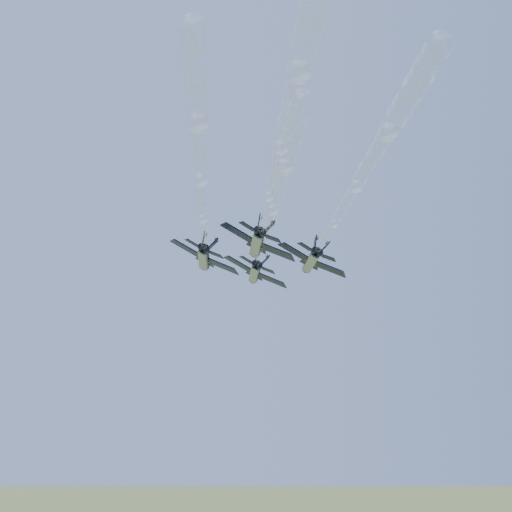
{
  "coord_description": "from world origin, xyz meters",
  "views": [
    {
      "loc": [
        -6.25,
        -104.28,
        74.39
      ],
      "look_at": [
        -1.42,
        4.06,
        101.18
      ],
      "focal_mm": 50.0,
      "sensor_mm": 36.0,
      "label": 1
    }
  ],
  "objects_px": {
    "jet_slot": "(257,244)",
    "jet_left": "(204,258)",
    "jet_right": "(311,261)",
    "jet_lead": "(255,273)"
  },
  "relations": [
    {
      "from": "jet_right",
      "to": "jet_slot",
      "type": "bearing_deg",
      "value": -131.59
    },
    {
      "from": "jet_lead",
      "to": "jet_right",
      "type": "height_order",
      "value": "same"
    },
    {
      "from": "jet_left",
      "to": "jet_right",
      "type": "height_order",
      "value": "same"
    },
    {
      "from": "jet_lead",
      "to": "jet_left",
      "type": "bearing_deg",
      "value": -130.2
    },
    {
      "from": "jet_slot",
      "to": "jet_right",
      "type": "bearing_deg",
      "value": 48.41
    },
    {
      "from": "jet_left",
      "to": "jet_right",
      "type": "bearing_deg",
      "value": 3.46
    },
    {
      "from": "jet_slot",
      "to": "jet_left",
      "type": "bearing_deg",
      "value": 129.24
    },
    {
      "from": "jet_left",
      "to": "jet_slot",
      "type": "distance_m",
      "value": 11.89
    },
    {
      "from": "jet_lead",
      "to": "jet_left",
      "type": "height_order",
      "value": "same"
    },
    {
      "from": "jet_lead",
      "to": "jet_right",
      "type": "distance_m",
      "value": 12.1
    }
  ]
}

